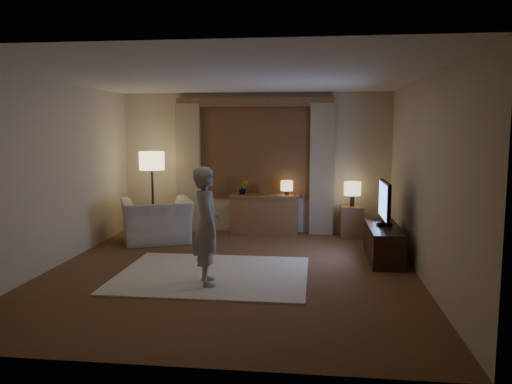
# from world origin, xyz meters

# --- Properties ---
(room) EXTENTS (5.04, 5.54, 2.64)m
(room) POSITION_xyz_m (0.00, 0.50, 1.33)
(room) COLOR brown
(room) RESTS_ON ground
(rug) EXTENTS (2.50, 2.00, 0.02)m
(rug) POSITION_xyz_m (-0.21, -0.18, 0.01)
(rug) COLOR #F0E1CA
(rug) RESTS_ON floor
(sideboard) EXTENTS (1.20, 0.40, 0.70)m
(sideboard) POSITION_xyz_m (0.21, 2.50, 0.35)
(sideboard) COLOR brown
(sideboard) RESTS_ON floor
(picture_frame) EXTENTS (0.16, 0.02, 0.20)m
(picture_frame) POSITION_xyz_m (0.21, 2.50, 0.80)
(picture_frame) COLOR brown
(picture_frame) RESTS_ON sideboard
(plant) EXTENTS (0.16, 0.13, 0.30)m
(plant) POSITION_xyz_m (-0.19, 2.50, 0.85)
(plant) COLOR #999999
(plant) RESTS_ON sideboard
(table_lamp_sideboard) EXTENTS (0.22, 0.22, 0.30)m
(table_lamp_sideboard) POSITION_xyz_m (0.61, 2.50, 0.90)
(table_lamp_sideboard) COLOR black
(table_lamp_sideboard) RESTS_ON sideboard
(floor_lamp) EXTENTS (0.45, 0.45, 1.53)m
(floor_lamp) POSITION_xyz_m (-1.79, 2.14, 1.29)
(floor_lamp) COLOR black
(floor_lamp) RESTS_ON floor
(armchair) EXTENTS (1.45, 1.38, 0.74)m
(armchair) POSITION_xyz_m (-1.56, 1.63, 0.37)
(armchair) COLOR beige
(armchair) RESTS_ON floor
(side_table) EXTENTS (0.40, 0.40, 0.56)m
(side_table) POSITION_xyz_m (1.79, 2.45, 0.28)
(side_table) COLOR brown
(side_table) RESTS_ON floor
(table_lamp_side) EXTENTS (0.30, 0.30, 0.44)m
(table_lamp_side) POSITION_xyz_m (1.79, 2.45, 0.87)
(table_lamp_side) COLOR black
(table_lamp_side) RESTS_ON side_table
(tv_stand) EXTENTS (0.45, 1.40, 0.50)m
(tv_stand) POSITION_xyz_m (2.15, 0.94, 0.25)
(tv_stand) COLOR black
(tv_stand) RESTS_ON floor
(tv) EXTENTS (0.23, 0.93, 0.67)m
(tv) POSITION_xyz_m (2.15, 0.94, 0.87)
(tv) COLOR black
(tv) RESTS_ON tv_stand
(person) EXTENTS (0.51, 0.62, 1.46)m
(person) POSITION_xyz_m (-0.19, -0.59, 0.75)
(person) COLOR #B3AEA5
(person) RESTS_ON rug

